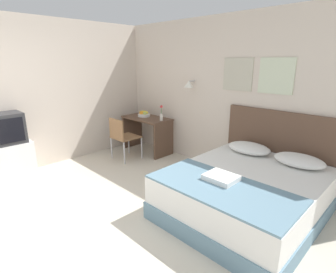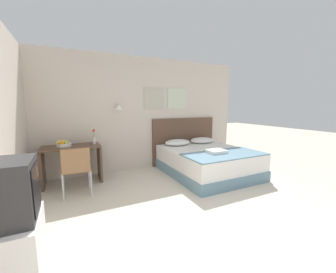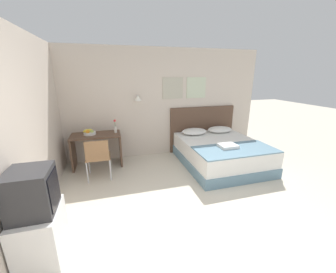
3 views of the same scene
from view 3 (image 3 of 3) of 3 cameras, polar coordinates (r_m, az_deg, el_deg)
The scene contains 14 objects.
ground_plane at distance 3.17m, azimuth 11.49°, elevation -23.62°, with size 24.00×24.00×0.00m, color beige.
wall_back at distance 5.24m, azimuth -2.47°, elevation 9.16°, with size 5.37×0.31×2.65m.
bed at distance 4.95m, azimuth 14.25°, elevation -4.43°, with size 1.69×1.99×0.56m.
headboard at distance 5.72m, azimuth 9.41°, elevation 2.16°, with size 1.81×0.06×1.20m.
pillow_left at distance 5.29m, azimuth 7.27°, elevation 1.40°, with size 0.65×0.46×0.14m.
pillow_right at distance 5.61m, azimuth 14.14°, elevation 1.92°, with size 0.65×0.46×0.14m.
throw_blanket at distance 4.40m, azimuth 18.25°, elevation -3.44°, with size 1.64×0.80×0.02m.
folded_towel_near_foot at distance 4.44m, azimuth 16.27°, elevation -2.48°, with size 0.36×0.30×0.06m.
desk at distance 4.93m, azimuth -19.14°, elevation -2.08°, with size 1.07×0.57×0.75m.
desk_chair at distance 4.28m, azimuth -18.87°, elevation -5.03°, with size 0.47×0.47×0.85m.
fruit_bowl at distance 4.88m, azimuth -20.96°, elevation 1.04°, with size 0.28×0.26×0.12m.
flower_vase at distance 4.83m, azimuth -14.42°, elevation 2.42°, with size 0.06×0.06×0.31m.
tv_stand at distance 2.91m, azimuth -31.67°, elevation -22.42°, with size 0.44×0.59×0.64m.
television at distance 2.61m, azimuth -33.55°, elevation -12.66°, with size 0.43×0.45×0.49m.
Camera 3 is at (-1.20, -2.10, 2.05)m, focal length 22.00 mm.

